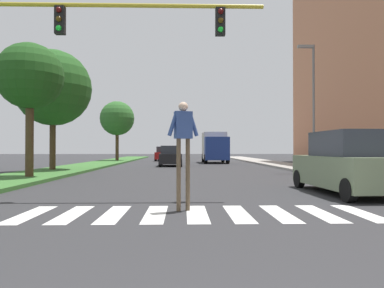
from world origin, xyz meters
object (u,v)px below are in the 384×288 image
object	(u,v)px
traffic_light_gantry	(58,47)
tree_far	(53,88)
tree_distant	(117,118)
sedan_midblock	(171,157)
pedestrian_performer	(183,138)
suv_crossing	(348,164)
tree_mid	(30,77)
street_lamp_right	(312,96)
truck_box_delivery	(215,147)
sedan_distant	(164,154)

from	to	relation	value
traffic_light_gantry	tree_far	bearing A→B (deg)	110.16
tree_distant	sedan_midblock	size ratio (longest dim) A/B	1.52
tree_distant	pedestrian_performer	distance (m)	32.98
suv_crossing	tree_mid	bearing A→B (deg)	155.76
tree_mid	street_lamp_right	distance (m)	15.49
tree_far	pedestrian_performer	size ratio (longest dim) A/B	2.95
tree_mid	truck_box_delivery	distance (m)	22.73
tree_mid	tree_distant	bearing A→B (deg)	90.57
tree_far	tree_distant	size ratio (longest dim) A/B	1.12
tree_distant	truck_box_delivery	bearing A→B (deg)	-18.19
tree_distant	truck_box_delivery	size ratio (longest dim) A/B	1.06
tree_far	pedestrian_performer	bearing A→B (deg)	-60.54
tree_far	suv_crossing	distance (m)	17.77
tree_mid	traffic_light_gantry	size ratio (longest dim) A/B	0.72
tree_distant	pedestrian_performer	xyz separation A→B (m)	(7.28, -32.02, -3.12)
street_lamp_right	truck_box_delivery	xyz separation A→B (m)	(-4.49, 15.40, -2.96)
pedestrian_performer	truck_box_delivery	distance (m)	28.75
tree_far	truck_box_delivery	bearing A→B (deg)	52.04
tree_far	sedan_midblock	bearing A→B (deg)	47.09
tree_far	pedestrian_performer	world-z (taller)	tree_far
street_lamp_right	sedan_distant	size ratio (longest dim) A/B	1.79
tree_mid	tree_distant	distance (m)	23.49
street_lamp_right	sedan_distant	xyz separation A→B (m)	(-9.93, 21.49, -3.81)
sedan_distant	pedestrian_performer	bearing A→B (deg)	-86.37
traffic_light_gantry	truck_box_delivery	world-z (taller)	traffic_light_gantry
tree_mid	pedestrian_performer	bearing A→B (deg)	-50.43
pedestrian_performer	suv_crossing	bearing A→B (deg)	30.19
street_lamp_right	pedestrian_performer	distance (m)	15.55
traffic_light_gantry	suv_crossing	bearing A→B (deg)	5.73
tree_far	pedestrian_performer	distance (m)	16.63
street_lamp_right	suv_crossing	distance (m)	11.09
tree_mid	pedestrian_performer	distance (m)	11.48
pedestrian_performer	suv_crossing	distance (m)	6.04
tree_mid	sedan_midblock	xyz separation A→B (m)	(6.03, 13.14, -3.94)
suv_crossing	truck_box_delivery	size ratio (longest dim) A/B	0.75
traffic_light_gantry	street_lamp_right	distance (m)	15.80
traffic_light_gantry	suv_crossing	distance (m)	9.45
tree_far	traffic_light_gantry	size ratio (longest dim) A/B	0.87
traffic_light_gantry	street_lamp_right	world-z (taller)	street_lamp_right
tree_far	street_lamp_right	bearing A→B (deg)	-3.61
tree_distant	truck_box_delivery	world-z (taller)	tree_distant
tree_far	street_lamp_right	distance (m)	15.77
traffic_light_gantry	sedan_distant	world-z (taller)	traffic_light_gantry
tree_far	truck_box_delivery	world-z (taller)	tree_far
tree_distant	pedestrian_performer	bearing A→B (deg)	-77.19
pedestrian_performer	sedan_midblock	world-z (taller)	pedestrian_performer
tree_distant	traffic_light_gantry	bearing A→B (deg)	-82.95
street_lamp_right	sedan_distant	world-z (taller)	street_lamp_right
street_lamp_right	tree_mid	bearing A→B (deg)	-162.57
tree_far	sedan_midblock	size ratio (longest dim) A/B	1.70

